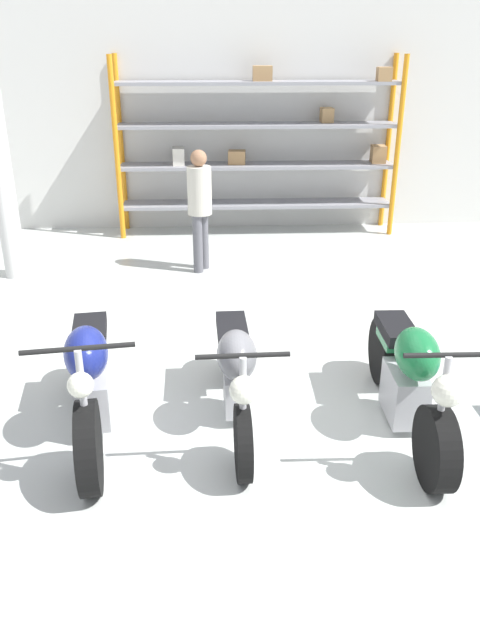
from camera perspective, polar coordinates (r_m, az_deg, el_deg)
The scene contains 7 objects.
ground_plane at distance 5.36m, azimuth 0.21°, elevation -8.61°, with size 30.00×30.00×0.00m, color silver.
back_wall at distance 10.44m, azimuth -1.53°, elevation 18.19°, with size 30.00×0.08×3.60m.
shelving_rack at distance 10.16m, azimuth 2.00°, elevation 15.86°, with size 4.40×0.63×2.72m.
motorcycle_blue at distance 5.01m, azimuth -13.50°, elevation -5.44°, with size 0.74×2.03×1.10m.
motorcycle_grey at distance 5.03m, azimuth -0.38°, elevation -4.69°, with size 0.65×2.02×0.98m.
motorcycle_green at distance 5.16m, azimuth 15.20°, elevation -5.15°, with size 0.58×2.11×1.03m.
person_browsing at distance 8.39m, azimuth -3.70°, elevation 10.75°, with size 0.43×0.43×1.62m.
Camera 1 is at (-0.24, -4.49, 2.91)m, focal length 35.00 mm.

